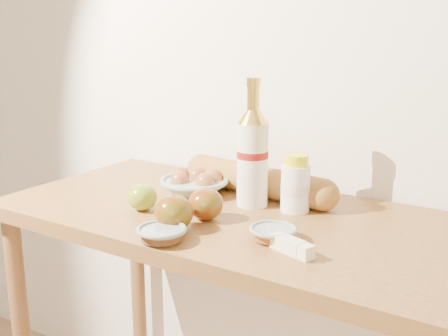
{
  "coord_description": "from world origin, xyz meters",
  "views": [
    {
      "loc": [
        0.72,
        0.03,
        1.36
      ],
      "look_at": [
        0.0,
        1.15,
        1.02
      ],
      "focal_mm": 45.0,
      "sensor_mm": 36.0,
      "label": 1
    }
  ],
  "objects": [
    {
      "name": "butter_stick",
      "position": [
        0.25,
        1.02,
        0.91
      ],
      "size": [
        0.11,
        0.06,
        0.03
      ],
      "rotation": [
        0.0,
        0.0,
        -0.32
      ],
      "color": "#F6ECBF",
      "rests_on": "table"
    },
    {
      "name": "sugar_bowl",
      "position": [
        -0.02,
        0.93,
        0.92
      ],
      "size": [
        0.14,
        0.14,
        0.03
      ],
      "rotation": [
        0.0,
        0.0,
        -0.36
      ],
      "color": "gray",
      "rests_on": "table"
    },
    {
      "name": "egg_bowl",
      "position": [
        -0.17,
        1.26,
        0.93
      ],
      "size": [
        0.25,
        0.25,
        0.07
      ],
      "rotation": [
        0.0,
        0.0,
        0.34
      ],
      "color": "#93A19B",
      "rests_on": "table"
    },
    {
      "name": "baguette",
      "position": [
        -0.01,
        1.34,
        0.94
      ],
      "size": [
        0.51,
        0.15,
        0.08
      ],
      "rotation": [
        0.0,
        0.0,
        -0.13
      ],
      "color": "#B17C36",
      "rests_on": "table"
    },
    {
      "name": "table",
      "position": [
        0.0,
        1.18,
        0.78
      ],
      "size": [
        1.2,
        0.6,
        0.9
      ],
      "color": "olive",
      "rests_on": "ground"
    },
    {
      "name": "bourbon_bottle",
      "position": [
        0.02,
        1.25,
        1.04
      ],
      "size": [
        0.09,
        0.09,
        0.33
      ],
      "rotation": [
        0.0,
        0.0,
        -0.12
      ],
      "color": "#EDE3C9",
      "rests_on": "table"
    },
    {
      "name": "syrup_bowl",
      "position": [
        0.18,
        1.06,
        0.92
      ],
      "size": [
        0.13,
        0.13,
        0.03
      ],
      "rotation": [
        0.0,
        0.0,
        -0.29
      ],
      "color": "gray",
      "rests_on": "table"
    },
    {
      "name": "back_wall",
      "position": [
        0.0,
        1.51,
        1.3
      ],
      "size": [
        3.5,
        0.02,
        2.6
      ],
      "primitive_type": "cube",
      "color": "white",
      "rests_on": "ground"
    },
    {
      "name": "apple_yellowgreen",
      "position": [
        -0.19,
        1.07,
        0.93
      ],
      "size": [
        0.1,
        0.1,
        0.07
      ],
      "rotation": [
        0.0,
        0.0,
        -0.33
      ],
      "color": "#A18E20",
      "rests_on": "table"
    },
    {
      "name": "cream_bottle",
      "position": [
        0.14,
        1.27,
        0.97
      ],
      "size": [
        0.08,
        0.08,
        0.15
      ],
      "rotation": [
        0.0,
        0.0,
        0.08
      ],
      "color": "white",
      "rests_on": "table"
    },
    {
      "name": "apple_redgreen_front",
      "position": [
        -0.04,
        1.0,
        0.94
      ],
      "size": [
        0.12,
        0.12,
        0.08
      ],
      "rotation": [
        0.0,
        0.0,
        -0.35
      ],
      "color": "maroon",
      "rests_on": "table"
    },
    {
      "name": "apple_redgreen_right",
      "position": [
        -0.02,
        1.1,
        0.94
      ],
      "size": [
        0.09,
        0.09,
        0.08
      ],
      "rotation": [
        0.0,
        0.0,
        -0.09
      ],
      "color": "#8E070A",
      "rests_on": "table"
    }
  ]
}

